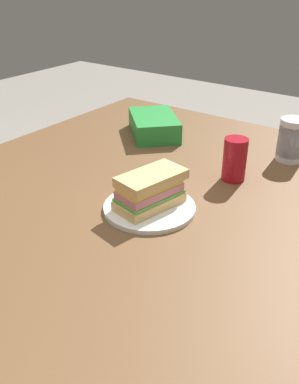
% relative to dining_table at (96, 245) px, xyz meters
% --- Properties ---
extents(dining_table, '(1.73, 1.16, 0.75)m').
position_rel_dining_table_xyz_m(dining_table, '(0.00, 0.00, 0.00)').
color(dining_table, brown).
rests_on(dining_table, ground_plane).
extents(paper_plate, '(0.23, 0.23, 0.01)m').
position_rel_dining_table_xyz_m(paper_plate, '(0.12, -0.08, 0.08)').
color(paper_plate, white).
rests_on(paper_plate, dining_table).
extents(sandwich, '(0.20, 0.13, 0.08)m').
position_rel_dining_table_xyz_m(sandwich, '(0.12, -0.08, 0.13)').
color(sandwich, '#DBB26B').
rests_on(sandwich, paper_plate).
extents(soda_can_red, '(0.07, 0.07, 0.12)m').
position_rel_dining_table_xyz_m(soda_can_red, '(0.39, -0.17, 0.14)').
color(soda_can_red, maroon).
rests_on(soda_can_red, dining_table).
extents(chip_bag, '(0.27, 0.27, 0.07)m').
position_rel_dining_table_xyz_m(chip_bag, '(0.55, 0.21, 0.11)').
color(chip_bag, '#268C38').
rests_on(chip_bag, dining_table).
extents(plastic_cup_stack, '(0.08, 0.08, 0.13)m').
position_rel_dining_table_xyz_m(plastic_cup_stack, '(0.62, -0.25, 0.14)').
color(plastic_cup_stack, silver).
rests_on(plastic_cup_stack, dining_table).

